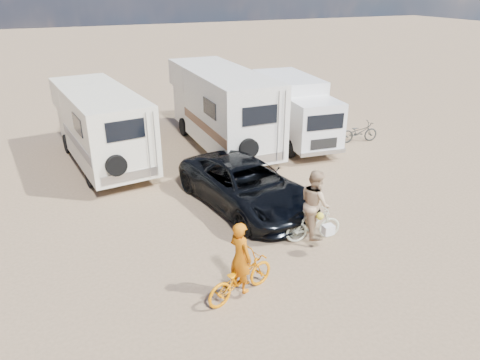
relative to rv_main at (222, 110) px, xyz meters
name	(u,v)px	position (x,y,z in m)	size (l,w,h in m)	color
ground	(305,229)	(-0.40, -7.45, -1.62)	(140.00, 140.00, 0.00)	#927557
rv_main	(222,110)	(0.00, 0.00, 0.00)	(2.40, 7.19, 3.24)	silver
rv_left	(101,128)	(-4.90, 0.04, -0.19)	(2.27, 6.54, 2.86)	beige
box_truck	(295,112)	(3.07, -0.74, -0.23)	(2.00, 5.50, 2.78)	white
dark_suv	(246,185)	(-1.36, -5.47, -0.89)	(2.40, 5.21, 1.45)	black
bike_man	(240,277)	(-3.28, -9.42, -1.14)	(0.63, 1.82, 0.96)	orange
bike_woman	(313,225)	(-0.52, -8.06, -1.15)	(0.44, 1.57, 0.94)	beige
rider_man	(240,264)	(-3.28, -9.42, -0.78)	(0.61, 0.40, 1.68)	#C36009
rider_woman	(315,209)	(-0.52, -8.06, -0.68)	(0.92, 0.71, 1.89)	tan
bike_parked	(359,132)	(5.73, -1.85, -1.16)	(0.60, 1.73, 0.91)	#252826
cooler	(263,179)	(-0.18, -4.25, -1.42)	(0.50, 0.36, 0.40)	#284D8D
crate	(236,175)	(-0.86, -3.50, -1.42)	(0.49, 0.49, 0.39)	#947F54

